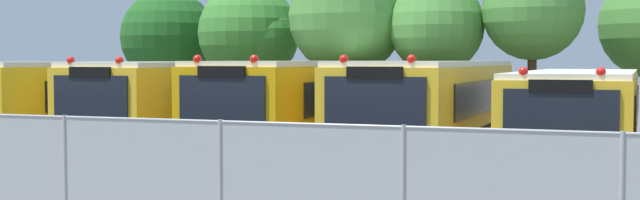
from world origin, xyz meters
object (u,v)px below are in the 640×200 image
object	(u,v)px
school_bus_0	(99,102)
tree_2	(347,18)
tree_4	(536,11)
school_bus_1	(205,104)
school_bus_2	(317,105)
tree_0	(172,37)
school_bus_3	(433,109)
tree_3	(437,23)
tree_1	(252,35)
school_bus_4	(579,116)

from	to	relation	value
school_bus_0	tree_2	xyz separation A→B (m)	(4.97, 7.67, 2.70)
tree_4	school_bus_1	bearing A→B (deg)	-138.08
school_bus_2	tree_0	size ratio (longest dim) A/B	1.99
school_bus_3	tree_4	bearing A→B (deg)	-102.00
school_bus_0	tree_4	xyz separation A→B (m)	(11.49, 7.66, 2.81)
tree_0	tree_4	world-z (taller)	tree_4
school_bus_0	tree_3	world-z (taller)	tree_3
school_bus_0	tree_3	xyz separation A→B (m)	(8.25, 7.50, 2.47)
tree_0	tree_3	xyz separation A→B (m)	(11.82, -2.51, 0.28)
school_bus_2	tree_4	xyz separation A→B (m)	(4.87, 7.27, 2.80)
tree_3	school_bus_1	bearing A→B (deg)	-124.51
school_bus_1	tree_0	size ratio (longest dim) A/B	1.86
tree_2	tree_4	size ratio (longest dim) A/B	1.06
tree_3	tree_4	world-z (taller)	tree_4
school_bus_1	school_bus_3	size ratio (longest dim) A/B	1.03
tree_1	tree_4	xyz separation A→B (m)	(10.75, -1.09, 0.62)
school_bus_2	tree_0	world-z (taller)	tree_0
school_bus_1	tree_3	distance (m)	9.07
school_bus_0	tree_2	world-z (taller)	tree_2
tree_2	tree_3	world-z (taller)	tree_2
school_bus_3	school_bus_0	bearing A→B (deg)	0.75
school_bus_2	school_bus_3	size ratio (longest dim) A/B	1.11
school_bus_2	tree_2	xyz separation A→B (m)	(-1.66, 7.27, 2.68)
tree_2	school_bus_1	bearing A→B (deg)	-102.75
school_bus_2	tree_2	world-z (taller)	tree_2
school_bus_0	tree_0	bearing A→B (deg)	-70.41
tree_2	tree_4	distance (m)	6.53
school_bus_1	tree_4	distance (m)	11.36
tree_3	tree_4	xyz separation A→B (m)	(3.25, 0.16, 0.34)
tree_0	tree_4	size ratio (longest dim) A/B	0.94
tree_1	tree_4	world-z (taller)	tree_4
tree_0	tree_2	bearing A→B (deg)	-15.30
tree_1	school_bus_4	bearing A→B (deg)	-34.19
school_bus_4	tree_2	size ratio (longest dim) A/B	1.52
school_bus_1	school_bus_4	world-z (taller)	school_bus_1
school_bus_3	tree_4	size ratio (longest dim) A/B	1.69
tree_1	tree_3	distance (m)	7.61
school_bus_4	tree_1	bearing A→B (deg)	-33.11
tree_1	tree_2	distance (m)	4.39
school_bus_3	school_bus_1	bearing A→B (deg)	-1.75
school_bus_3	tree_3	size ratio (longest dim) A/B	1.84
school_bus_2	tree_1	size ratio (longest dim) A/B	1.97
school_bus_2	tree_3	bearing A→B (deg)	-102.99
school_bus_4	tree_2	distance (m)	11.49
school_bus_4	school_bus_3	bearing A→B (deg)	4.00
school_bus_1	tree_1	distance (m)	9.10
tree_0	tree_3	distance (m)	12.09
tree_1	tree_3	xyz separation A→B (m)	(7.50, -1.25, 0.28)
school_bus_2	school_bus_4	size ratio (longest dim) A/B	1.16
tree_2	tree_4	xyz separation A→B (m)	(6.52, -0.01, 0.11)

